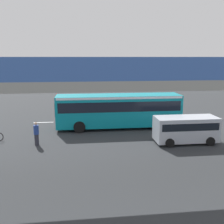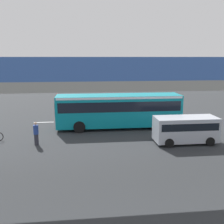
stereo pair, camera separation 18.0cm
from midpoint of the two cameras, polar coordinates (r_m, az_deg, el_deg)
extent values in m
plane|color=#2D3033|center=(25.11, -1.50, -3.44)|extent=(80.00, 80.00, 0.00)
cube|color=#0C8493|center=(24.76, 1.66, 0.42)|extent=(11.50, 2.55, 2.86)
cube|color=black|center=(24.67, 1.67, 1.60)|extent=(11.04, 2.59, 0.90)
cube|color=white|center=(24.54, 1.68, 3.43)|extent=(11.27, 2.58, 0.20)
cube|color=black|center=(24.57, -11.77, 0.91)|extent=(0.04, 2.24, 1.20)
cylinder|color=black|center=(23.56, -6.83, -3.24)|extent=(1.04, 0.30, 1.04)
cylinder|color=black|center=(26.03, -6.80, -1.80)|extent=(1.04, 0.30, 1.04)
cylinder|color=black|center=(24.60, 10.59, -2.71)|extent=(1.04, 0.30, 1.04)
cylinder|color=black|center=(26.98, 9.03, -1.38)|extent=(1.04, 0.30, 1.04)
cube|color=#B7BCC6|center=(21.36, 15.78, -3.51)|extent=(4.80, 1.95, 1.86)
cube|color=black|center=(21.28, 15.83, -2.58)|extent=(4.42, 1.98, 0.56)
cylinder|color=black|center=(20.16, 12.49, -6.55)|extent=(0.68, 0.22, 0.68)
cylinder|color=black|center=(21.93, 10.86, -4.99)|extent=(0.68, 0.22, 0.68)
cylinder|color=black|center=(21.38, 20.60, -5.99)|extent=(0.68, 0.22, 0.68)
cylinder|color=black|center=(23.05, 18.43, -4.57)|extent=(0.68, 0.22, 0.68)
cylinder|color=#2D2D38|center=(21.01, -15.73, -5.73)|extent=(0.32, 0.32, 0.85)
cylinder|color=navy|center=(20.80, -15.85, -3.69)|extent=(0.38, 0.38, 0.70)
sphere|color=tan|center=(20.68, -15.92, -2.41)|extent=(0.22, 0.22, 0.22)
cylinder|color=slate|center=(29.27, -11.45, 1.32)|extent=(0.08, 0.08, 2.80)
cube|color=red|center=(29.10, -11.54, 3.45)|extent=(0.04, 0.60, 0.60)
cube|color=silver|center=(28.97, 9.91, -1.55)|extent=(2.00, 0.20, 0.01)
cube|color=silver|center=(28.12, 2.06, -1.79)|extent=(2.00, 0.20, 0.01)
cube|color=silver|center=(27.83, -6.12, -1.99)|extent=(2.00, 0.20, 0.01)
cube|color=silver|center=(28.11, -14.31, -2.15)|extent=(2.00, 0.20, 0.01)
cube|color=gray|center=(13.59, 2.30, 6.07)|extent=(27.32, 2.60, 0.50)
cube|color=#3359A5|center=(14.77, 1.59, 9.64)|extent=(27.32, 0.08, 1.10)
cube|color=#3359A5|center=(12.30, 3.21, 9.21)|extent=(27.32, 0.08, 1.10)
camera|label=1|loc=(0.09, -89.79, 0.04)|focal=42.44mm
camera|label=2|loc=(0.09, 90.21, -0.04)|focal=42.44mm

